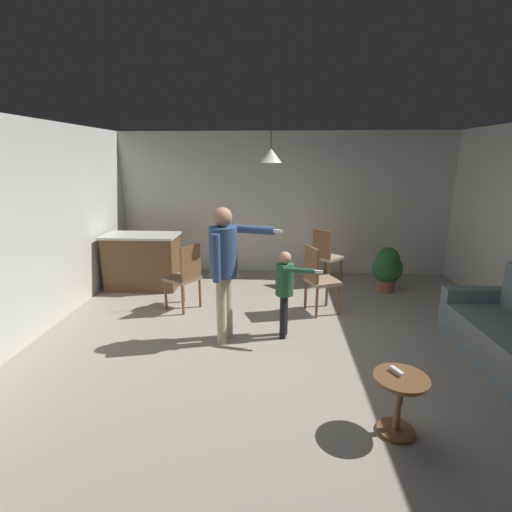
# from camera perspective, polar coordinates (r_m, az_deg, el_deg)

# --- Properties ---
(ground) EXTENTS (7.68, 7.68, 0.00)m
(ground) POSITION_cam_1_polar(r_m,az_deg,el_deg) (4.70, 4.46, -13.69)
(ground) COLOR #9E9384
(wall_back) EXTENTS (6.40, 0.10, 2.70)m
(wall_back) POSITION_cam_1_polar(r_m,az_deg,el_deg) (7.39, 4.18, 7.82)
(wall_back) COLOR beige
(wall_back) RESTS_ON ground
(wall_left) EXTENTS (0.10, 6.40, 2.70)m
(wall_left) POSITION_cam_1_polar(r_m,az_deg,el_deg) (5.23, -32.95, 2.62)
(wall_left) COLOR beige
(wall_left) RESTS_ON ground
(kitchen_counter) EXTENTS (1.26, 0.66, 0.95)m
(kitchen_counter) POSITION_cam_1_polar(r_m,az_deg,el_deg) (6.86, -16.73, -0.73)
(kitchen_counter) COLOR brown
(kitchen_counter) RESTS_ON ground
(side_table_by_couch) EXTENTS (0.44, 0.44, 0.52)m
(side_table_by_couch) POSITION_cam_1_polar(r_m,az_deg,el_deg) (3.50, 20.77, -19.35)
(side_table_by_couch) COLOR brown
(side_table_by_couch) RESTS_ON ground
(person_adult) EXTENTS (0.86, 0.47, 1.67)m
(person_adult) POSITION_cam_1_polar(r_m,az_deg,el_deg) (4.51, -4.75, -0.68)
(person_adult) COLOR tan
(person_adult) RESTS_ON ground
(person_child) EXTENTS (0.55, 0.40, 1.12)m
(person_child) POSITION_cam_1_polar(r_m,az_deg,el_deg) (4.71, 4.44, -4.36)
(person_child) COLOR black
(person_child) RESTS_ON ground
(dining_chair_by_counter) EXTENTS (0.58, 0.58, 1.00)m
(dining_chair_by_counter) POSITION_cam_1_polar(r_m,az_deg,el_deg) (5.69, -10.58, -2.78)
(dining_chair_by_counter) COLOR brown
(dining_chair_by_counter) RESTS_ON ground
(dining_chair_near_wall) EXTENTS (0.55, 0.55, 1.00)m
(dining_chair_near_wall) POSITION_cam_1_polar(r_m,az_deg,el_deg) (5.55, 9.37, -3.17)
(dining_chair_near_wall) COLOR brown
(dining_chair_near_wall) RESTS_ON ground
(dining_chair_centre_back) EXTENTS (0.59, 0.59, 1.00)m
(dining_chair_centre_back) POSITION_cam_1_polar(r_m,az_deg,el_deg) (6.87, 10.41, 0.26)
(dining_chair_centre_back) COLOR brown
(dining_chair_centre_back) RESTS_ON ground
(potted_plant_corner) EXTENTS (0.50, 0.50, 0.77)m
(potted_plant_corner) POSITION_cam_1_polar(r_m,az_deg,el_deg) (6.77, 19.18, -1.63)
(potted_plant_corner) COLOR brown
(potted_plant_corner) RESTS_ON ground
(spare_remote_on_table) EXTENTS (0.09, 0.13, 0.04)m
(spare_remote_on_table) POSITION_cam_1_polar(r_m,az_deg,el_deg) (3.42, 20.47, -15.98)
(spare_remote_on_table) COLOR white
(spare_remote_on_table) RESTS_ON side_table_by_couch
(ceiling_light_pendant) EXTENTS (0.32, 0.32, 0.55)m
(ceiling_light_pendant) POSITION_cam_1_polar(r_m,az_deg,el_deg) (5.63, 2.28, 14.89)
(ceiling_light_pendant) COLOR silver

